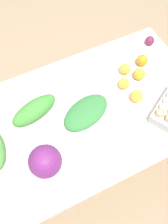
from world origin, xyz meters
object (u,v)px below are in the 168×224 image
(greens_bunch_beet_tops, at_px, (34,110))
(orange_1, at_px, (124,83))
(greens_bunch_chard, at_px, (86,112))
(orange_0, at_px, (125,69))
(cabbage_purple, at_px, (45,161))
(orange_3, at_px, (139,74))
(orange_4, at_px, (137,96))
(beet_root, at_px, (150,41))
(orange_2, at_px, (142,60))

(greens_bunch_beet_tops, relative_size, orange_1, 4.17)
(greens_bunch_chard, bearing_deg, orange_0, -154.58)
(orange_0, bearing_deg, cabbage_purple, 27.71)
(greens_bunch_beet_tops, relative_size, orange_0, 4.07)
(cabbage_purple, bearing_deg, orange_0, -152.29)
(orange_1, relative_size, orange_3, 0.93)
(greens_bunch_chard, bearing_deg, orange_4, 173.57)
(beet_root, bearing_deg, orange_0, 26.51)
(greens_bunch_beet_tops, xyz_separation_m, orange_3, (-0.64, 0.04, -0.01))
(cabbage_purple, xyz_separation_m, orange_0, (-0.64, -0.34, -0.05))
(greens_bunch_chard, xyz_separation_m, greens_bunch_beet_tops, (0.25, -0.13, 0.01))
(cabbage_purple, bearing_deg, orange_1, -156.84)
(orange_4, bearing_deg, orange_0, -102.04)
(orange_3, bearing_deg, orange_2, -131.07)
(greens_bunch_beet_tops, bearing_deg, orange_2, -176.49)
(beet_root, distance_m, orange_4, 0.45)
(cabbage_purple, relative_size, orange_4, 2.29)
(greens_bunch_beet_tops, distance_m, orange_3, 0.64)
(greens_bunch_chard, xyz_separation_m, orange_0, (-0.34, -0.16, 0.00))
(orange_2, xyz_separation_m, orange_3, (0.07, 0.08, 0.00))
(greens_bunch_chard, height_order, orange_0, orange_0)
(orange_4, bearing_deg, greens_bunch_beet_tops, -16.57)
(greens_bunch_beet_tops, xyz_separation_m, orange_4, (-0.54, 0.16, -0.01))
(greens_bunch_chard, distance_m, orange_4, 0.30)
(greens_bunch_beet_tops, xyz_separation_m, orange_2, (-0.71, -0.04, -0.01))
(beet_root, xyz_separation_m, orange_3, (0.21, 0.20, 0.01))
(greens_bunch_beet_tops, distance_m, orange_0, 0.59)
(orange_0, bearing_deg, greens_bunch_chard, 25.42)
(orange_0, bearing_deg, beet_root, -153.49)
(greens_bunch_chard, xyz_separation_m, orange_2, (-0.47, -0.17, 0.00))
(beet_root, bearing_deg, greens_bunch_chard, 25.90)
(orange_1, relative_size, orange_4, 0.93)
(cabbage_purple, relative_size, greens_bunch_beet_tops, 0.59)
(orange_4, bearing_deg, orange_1, -80.20)
(greens_bunch_chard, height_order, orange_4, orange_4)
(beet_root, xyz_separation_m, orange_0, (0.26, 0.13, 0.00))
(orange_1, distance_m, orange_2, 0.21)
(cabbage_purple, xyz_separation_m, beet_root, (-0.90, -0.47, -0.05))
(cabbage_purple, bearing_deg, orange_3, -159.14)
(beet_root, relative_size, orange_3, 0.83)
(orange_1, xyz_separation_m, orange_3, (-0.11, -0.02, 0.00))
(greens_bunch_chard, bearing_deg, orange_1, -165.26)
(cabbage_purple, relative_size, greens_bunch_chard, 0.56)
(greens_bunch_beet_tops, bearing_deg, beet_root, -169.06)
(greens_bunch_chard, xyz_separation_m, beet_root, (-0.60, -0.29, -0.00))
(orange_0, bearing_deg, orange_4, 77.96)
(cabbage_purple, distance_m, beet_root, 1.02)
(greens_bunch_beet_tops, bearing_deg, orange_0, -176.79)
(orange_1, height_order, orange_3, orange_3)
(beet_root, bearing_deg, greens_bunch_beet_tops, 10.94)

